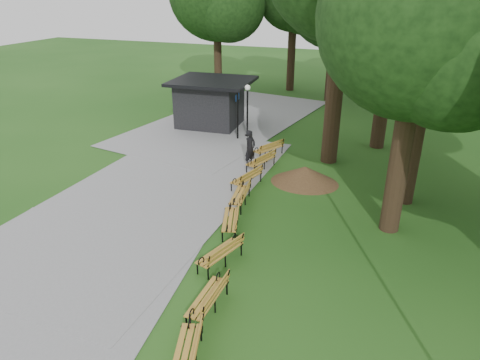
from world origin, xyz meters
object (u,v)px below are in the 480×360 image
(kiosk, at_px, (210,103))
(dirt_mound, at_px, (305,175))
(person, at_px, (250,148))
(lamp_post, at_px, (247,100))
(bench_5, at_px, (246,178))
(lawn_tree_1, at_px, (439,7))
(bench_2, at_px, (220,253))
(bench_3, at_px, (230,219))
(bench_4, at_px, (240,195))
(bench_0, at_px, (186,352))
(bench_6, at_px, (261,161))
(bench_7, at_px, (268,149))
(bench_1, at_px, (207,298))
(lawn_tree_0, at_px, (423,17))

(kiosk, distance_m, dirt_mound, 9.99)
(person, height_order, lamp_post, lamp_post)
(person, relative_size, bench_5, 0.96)
(kiosk, height_order, lawn_tree_1, lawn_tree_1)
(bench_2, xyz_separation_m, bench_3, (-0.46, 2.10, 0.00))
(bench_3, distance_m, bench_4, 2.02)
(bench_0, relative_size, bench_6, 1.00)
(lamp_post, bearing_deg, dirt_mound, -48.98)
(bench_5, relative_size, bench_7, 1.00)
(bench_4, bearing_deg, dirt_mound, 138.99)
(lamp_post, xyz_separation_m, bench_5, (2.26, -6.58, -1.76))
(bench_1, xyz_separation_m, bench_2, (-0.51, 2.11, 0.00))
(bench_5, bearing_deg, bench_6, -163.92)
(person, xyz_separation_m, lamp_post, (-1.63, 4.24, 1.29))
(bench_3, bearing_deg, bench_5, 173.36)
(bench_1, relative_size, bench_6, 1.00)
(kiosk, height_order, lamp_post, lamp_post)
(dirt_mound, relative_size, lawn_tree_1, 0.24)
(bench_3, height_order, lawn_tree_1, lawn_tree_1)
(bench_7, distance_m, lawn_tree_0, 10.77)
(bench_1, xyz_separation_m, lawn_tree_1, (4.95, 8.78, 7.03))
(dirt_mound, height_order, bench_1, bench_1)
(kiosk, xyz_separation_m, bench_5, (5.18, -7.82, -1.04))
(bench_4, xyz_separation_m, bench_6, (-0.34, 3.85, 0.00))
(bench_4, bearing_deg, lamp_post, -170.39)
(dirt_mound, height_order, bench_2, bench_2)
(bench_4, bearing_deg, bench_0, 3.83)
(person, relative_size, lamp_post, 0.60)
(kiosk, relative_size, lawn_tree_0, 0.45)
(person, height_order, bench_4, person)
(bench_3, relative_size, bench_5, 1.00)
(bench_0, xyz_separation_m, bench_4, (-1.65, 8.11, 0.00))
(bench_6, xyz_separation_m, lawn_tree_1, (6.63, -1.26, 7.03))
(dirt_mound, relative_size, bench_6, 1.35)
(person, distance_m, bench_4, 4.19)
(person, height_order, bench_3, person)
(bench_0, relative_size, bench_4, 1.00)
(kiosk, xyz_separation_m, bench_6, (5.16, -5.70, -1.04))
(bench_3, height_order, bench_5, same)
(bench_2, xyz_separation_m, lawn_tree_1, (5.46, 6.67, 7.03))
(bench_0, bearing_deg, kiosk, -174.40)
(lawn_tree_0, bearing_deg, bench_3, -159.03)
(bench_4, height_order, lawn_tree_1, lawn_tree_1)
(dirt_mound, bearing_deg, bench_0, -91.77)
(dirt_mound, bearing_deg, lawn_tree_0, -37.93)
(bench_5, relative_size, lawn_tree_1, 0.18)
(bench_3, distance_m, bench_5, 3.76)
(dirt_mound, bearing_deg, bench_5, -150.39)
(bench_4, distance_m, bench_7, 5.59)
(bench_7, height_order, lawn_tree_0, lawn_tree_0)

